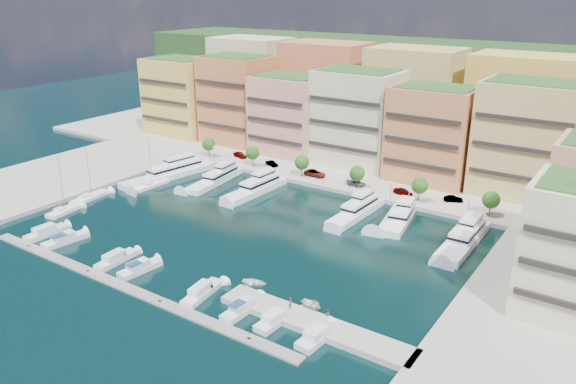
{
  "coord_description": "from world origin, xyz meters",
  "views": [
    {
      "loc": [
        66.69,
        -83.09,
        47.65
      ],
      "look_at": [
        3.31,
        10.44,
        6.0
      ],
      "focal_mm": 35.0,
      "sensor_mm": 36.0,
      "label": 1
    }
  ],
  "objects_px": {
    "tree_4": "(420,186)",
    "cruiser_7": "(243,308)",
    "car_3": "(356,183)",
    "lamppost_2": "(324,174)",
    "cruiser_8": "(274,321)",
    "person_0": "(291,303)",
    "cruiser_1": "(65,240)",
    "cruiser_0": "(46,233)",
    "tender_2": "(311,304)",
    "car_2": "(315,173)",
    "tree_0": "(209,144)",
    "car_1": "(272,164)",
    "tree_5": "(491,200)",
    "lamppost_4": "(469,203)",
    "cruiser_3": "(116,260)",
    "yacht_5": "(399,217)",
    "tree_3": "(357,173)",
    "sailboat_0": "(63,212)",
    "yacht_1": "(217,178)",
    "lamppost_3": "(391,187)",
    "car_0": "(240,155)",
    "cruiser_9": "(317,337)",
    "tender_1": "(315,302)",
    "yacht_2": "(257,187)",
    "car_5": "(453,199)",
    "sailboat_2": "(151,185)",
    "person_1": "(328,313)",
    "sailboat_1": "(90,198)",
    "lamppost_1": "(265,162)",
    "yacht_0": "(172,172)",
    "tender_0": "(254,283)",
    "cruiser_4": "(140,269)",
    "tree_1": "(253,153)",
    "car_4": "(403,192)",
    "yacht_6": "(465,238)",
    "tree_2": "(302,163)",
    "yacht_4": "(357,211)"
  },
  "relations": [
    {
      "from": "tree_4",
      "to": "cruiser_7",
      "type": "relative_size",
      "value": 0.66
    },
    {
      "from": "car_3",
      "to": "lamppost_2",
      "type": "bearing_deg",
      "value": 104.11
    },
    {
      "from": "cruiser_8",
      "to": "person_0",
      "type": "bearing_deg",
      "value": 80.45
    },
    {
      "from": "cruiser_1",
      "to": "cruiser_0",
      "type": "bearing_deg",
      "value": 179.79
    },
    {
      "from": "tender_2",
      "to": "car_2",
      "type": "distance_m",
      "value": 61.81
    },
    {
      "from": "tree_0",
      "to": "car_1",
      "type": "distance_m",
      "value": 20.78
    },
    {
      "from": "tree_5",
      "to": "cruiser_0",
      "type": "relative_size",
      "value": 0.64
    },
    {
      "from": "lamppost_4",
      "to": "cruiser_3",
      "type": "bearing_deg",
      "value": -130.11
    },
    {
      "from": "tree_0",
      "to": "car_2",
      "type": "xyz_separation_m",
      "value": [
        34.81,
        2.05,
        -2.93
      ]
    },
    {
      "from": "yacht_5",
      "to": "car_3",
      "type": "height_order",
      "value": "yacht_5"
    },
    {
      "from": "cruiser_7",
      "to": "tree_3",
      "type": "bearing_deg",
      "value": 100.32
    },
    {
      "from": "tree_5",
      "to": "tree_0",
      "type": "bearing_deg",
      "value": 180.0
    },
    {
      "from": "tree_5",
      "to": "sailboat_0",
      "type": "relative_size",
      "value": 0.43
    },
    {
      "from": "yacht_1",
      "to": "cruiser_0",
      "type": "bearing_deg",
      "value": -99.44
    },
    {
      "from": "lamppost_3",
      "to": "car_0",
      "type": "xyz_separation_m",
      "value": [
        -50.02,
        6.67,
        -1.99
      ]
    },
    {
      "from": "lamppost_4",
      "to": "cruiser_3",
      "type": "height_order",
      "value": "lamppost_4"
    },
    {
      "from": "cruiser_9",
      "to": "cruiser_1",
      "type": "bearing_deg",
      "value": -179.96
    },
    {
      "from": "tender_1",
      "to": "car_3",
      "type": "relative_size",
      "value": 0.35
    },
    {
      "from": "yacht_5",
      "to": "cruiser_7",
      "type": "bearing_deg",
      "value": -97.06
    },
    {
      "from": "tree_3",
      "to": "yacht_5",
      "type": "bearing_deg",
      "value": -36.21
    },
    {
      "from": "lamppost_4",
      "to": "yacht_2",
      "type": "relative_size",
      "value": 0.2
    },
    {
      "from": "cruiser_3",
      "to": "cruiser_9",
      "type": "bearing_deg",
      "value": 0.02
    },
    {
      "from": "cruiser_1",
      "to": "car_0",
      "type": "distance_m",
      "value": 62.79
    },
    {
      "from": "car_5",
      "to": "sailboat_2",
      "type": "bearing_deg",
      "value": 90.89
    },
    {
      "from": "yacht_5",
      "to": "cruiser_9",
      "type": "xyz_separation_m",
      "value": [
        7.69,
        -46.15,
        -0.66
      ]
    },
    {
      "from": "cruiser_7",
      "to": "person_1",
      "type": "xyz_separation_m",
      "value": [
        12.59,
        4.53,
        1.21
      ]
    },
    {
      "from": "sailboat_1",
      "to": "yacht_5",
      "type": "bearing_deg",
      "value": 22.89
    },
    {
      "from": "yacht_5",
      "to": "car_5",
      "type": "height_order",
      "value": "yacht_5"
    },
    {
      "from": "sailboat_2",
      "to": "lamppost_2",
      "type": "bearing_deg",
      "value": 32.61
    },
    {
      "from": "lamppost_1",
      "to": "yacht_1",
      "type": "bearing_deg",
      "value": -120.9
    },
    {
      "from": "lamppost_1",
      "to": "yacht_2",
      "type": "distance_m",
      "value": 13.23
    },
    {
      "from": "yacht_5",
      "to": "cruiser_0",
      "type": "xyz_separation_m",
      "value": [
        -56.62,
        -46.16,
        -0.66
      ]
    },
    {
      "from": "tree_3",
      "to": "yacht_0",
      "type": "distance_m",
      "value": 49.14
    },
    {
      "from": "tree_0",
      "to": "sailboat_1",
      "type": "relative_size",
      "value": 0.43
    },
    {
      "from": "yacht_1",
      "to": "tender_0",
      "type": "bearing_deg",
      "value": -42.43
    },
    {
      "from": "cruiser_4",
      "to": "yacht_5",
      "type": "bearing_deg",
      "value": 57.85
    },
    {
      "from": "tree_5",
      "to": "tender_0",
      "type": "relative_size",
      "value": 1.32
    },
    {
      "from": "tender_2",
      "to": "car_1",
      "type": "xyz_separation_m",
      "value": [
        -46.28,
        53.69,
        1.32
      ]
    },
    {
      "from": "car_0",
      "to": "person_0",
      "type": "distance_m",
      "value": 82.1
    },
    {
      "from": "cruiser_0",
      "to": "car_1",
      "type": "bearing_deg",
      "value": 78.23
    },
    {
      "from": "cruiser_4",
      "to": "sailboat_1",
      "type": "xyz_separation_m",
      "value": [
        -37.46,
        18.11,
        -0.26
      ]
    },
    {
      "from": "sailboat_2",
      "to": "tender_1",
      "type": "xyz_separation_m",
      "value": [
        63.51,
        -24.31,
        0.14
      ]
    },
    {
      "from": "cruiser_0",
      "to": "cruiser_9",
      "type": "distance_m",
      "value": 64.31
    },
    {
      "from": "sailboat_2",
      "to": "car_3",
      "type": "xyz_separation_m",
      "value": [
        43.85,
        27.21,
        1.39
      ]
    },
    {
      "from": "tree_1",
      "to": "yacht_1",
      "type": "distance_m",
      "value": 14.46
    },
    {
      "from": "car_4",
      "to": "lamppost_4",
      "type": "bearing_deg",
      "value": -92.5
    },
    {
      "from": "tree_3",
      "to": "yacht_6",
      "type": "height_order",
      "value": "tree_3"
    },
    {
      "from": "tree_2",
      "to": "lamppost_1",
      "type": "relative_size",
      "value": 1.35
    },
    {
      "from": "yacht_4",
      "to": "sailboat_0",
      "type": "bearing_deg",
      "value": -147.17
    },
    {
      "from": "tree_0",
      "to": "cruiser_7",
      "type": "distance_m",
      "value": 82.62
    }
  ]
}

